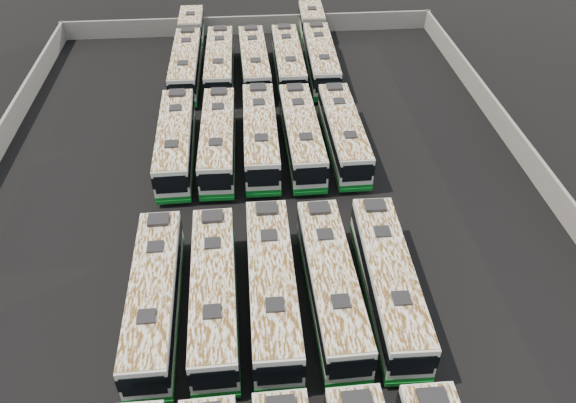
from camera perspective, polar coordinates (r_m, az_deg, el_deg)
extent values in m
plane|color=black|center=(41.61, -2.45, -2.64)|extent=(140.00, 140.00, 0.00)
cube|color=slate|center=(72.42, -4.00, 17.46)|extent=(45.20, 0.30, 2.20)
cube|color=slate|center=(46.97, 25.80, 0.15)|extent=(0.30, 73.20, 2.20)
cube|color=black|center=(28.37, 7.06, -19.61)|extent=(1.43, 1.22, 0.28)
cube|color=black|center=(29.15, 14.52, -18.89)|extent=(1.39, 1.18, 0.28)
cube|color=beige|center=(35.29, -13.35, -9.45)|extent=(2.79, 12.64, 2.89)
cube|color=#0C631D|center=(36.07, -13.10, -10.57)|extent=(2.84, 12.69, 0.44)
cube|color=black|center=(34.94, -13.47, -8.93)|extent=(2.85, 12.70, 0.97)
cube|color=black|center=(31.19, -14.48, -17.72)|extent=(2.31, 0.09, 1.52)
cube|color=silver|center=(34.22, -13.71, -7.81)|extent=(2.73, 12.39, 0.07)
cube|color=black|center=(32.31, -14.19, -11.25)|extent=(1.01, 1.01, 0.15)
cube|color=black|center=(36.10, -13.34, -4.49)|extent=(1.01, 1.01, 0.15)
cube|color=black|center=(37.92, -13.03, -1.82)|extent=(1.38, 1.17, 0.27)
cylinder|color=black|center=(34.00, -15.56, -16.04)|extent=(0.31, 1.05, 1.05)
cylinder|color=black|center=(33.61, -11.66, -15.98)|extent=(0.31, 1.05, 1.05)
cylinder|color=black|center=(39.14, -14.21, -6.35)|extent=(0.31, 1.05, 1.05)
cylinder|color=black|center=(38.80, -10.92, -6.20)|extent=(0.31, 1.05, 1.05)
cube|color=beige|center=(34.87, -7.49, -9.21)|extent=(2.85, 12.63, 2.88)
cube|color=#0C631D|center=(35.66, -7.35, -10.34)|extent=(2.90, 12.68, 0.44)
cube|color=black|center=(34.52, -7.56, -8.68)|extent=(2.91, 12.69, 0.97)
cube|color=black|center=(30.73, -7.54, -17.57)|extent=(2.31, 0.10, 1.52)
cube|color=#0C631D|center=(32.07, -7.29, -19.15)|extent=(2.62, 0.15, 0.29)
cube|color=silver|center=(33.80, -7.70, -7.55)|extent=(2.79, 12.38, 0.07)
cube|color=black|center=(31.87, -7.73, -11.02)|extent=(1.01, 1.01, 0.15)
cube|color=black|center=(35.69, -7.70, -4.21)|extent=(1.01, 1.01, 0.15)
cube|color=black|center=(37.54, -7.70, -1.53)|extent=(1.38, 1.18, 0.27)
cylinder|color=black|center=(33.45, -9.29, -15.93)|extent=(0.31, 1.05, 1.05)
cylinder|color=black|center=(33.30, -5.30, -15.74)|extent=(0.31, 1.05, 1.05)
cylinder|color=black|center=(38.66, -9.00, -6.13)|extent=(0.31, 1.05, 1.05)
cylinder|color=black|center=(38.53, -5.66, -5.93)|extent=(0.31, 1.05, 1.05)
cube|color=beige|center=(34.88, -1.64, -8.62)|extent=(2.72, 13.04, 2.99)
cube|color=#0C631D|center=(35.69, -1.60, -9.80)|extent=(2.77, 13.09, 0.46)
cube|color=black|center=(34.51, -1.65, -8.06)|extent=(2.78, 13.10, 1.00)
cube|color=black|center=(30.56, -0.86, -17.24)|extent=(2.39, 0.06, 1.58)
cube|color=#0C631D|center=(31.96, -0.83, -18.89)|extent=(2.72, 0.10, 0.30)
cube|color=silver|center=(33.76, -1.68, -6.87)|extent=(2.66, 12.78, 0.08)
cube|color=black|center=(31.75, -1.36, -10.45)|extent=(1.03, 1.03, 0.15)
cube|color=black|center=(35.74, -1.97, -3.46)|extent=(1.03, 1.03, 0.15)
cube|color=black|center=(37.67, -2.20, -0.72)|extent=(1.41, 1.20, 0.28)
cylinder|color=black|center=(33.28, -3.21, -15.58)|extent=(0.30, 1.09, 1.09)
cylinder|color=black|center=(33.35, 0.93, -15.33)|extent=(0.30, 1.09, 1.09)
cylinder|color=black|center=(38.72, -3.71, -5.48)|extent=(0.30, 1.09, 1.09)
cylinder|color=black|center=(38.78, -0.26, -5.29)|extent=(0.30, 1.09, 1.09)
cube|color=beige|center=(35.16, 4.39, -8.34)|extent=(2.95, 12.83, 2.93)
cube|color=#0C631D|center=(35.95, 4.31, -9.49)|extent=(3.00, 12.88, 0.45)
cube|color=black|center=(34.81, 4.43, -7.80)|extent=(3.01, 12.89, 0.98)
cube|color=black|center=(31.00, 6.46, -16.57)|extent=(2.34, 0.11, 1.54)
cube|color=#0C631D|center=(32.35, 6.25, -18.21)|extent=(2.66, 0.16, 0.30)
cube|color=silver|center=(34.08, 4.51, -6.64)|extent=(2.89, 12.57, 0.07)
cube|color=black|center=(32.14, 5.37, -10.06)|extent=(1.03, 1.03, 0.15)
cube|color=black|center=(35.98, 3.77, -3.34)|extent=(1.03, 1.03, 0.15)
cube|color=black|center=(37.84, 3.17, -0.69)|extent=(1.41, 1.20, 0.28)
cylinder|color=black|center=(33.48, 3.49, -15.14)|extent=(0.32, 1.07, 1.06)
cylinder|color=black|center=(33.83, 7.43, -14.72)|extent=(0.32, 1.07, 1.06)
cylinder|color=black|center=(38.75, 1.63, -5.37)|extent=(0.32, 1.07, 1.06)
cylinder|color=black|center=(39.06, 4.96, -5.10)|extent=(0.32, 1.07, 1.06)
cube|color=beige|center=(35.77, 10.15, -7.95)|extent=(2.93, 12.85, 2.93)
cube|color=#0C631D|center=(36.55, 9.96, -9.10)|extent=(2.98, 12.90, 0.45)
cube|color=black|center=(35.42, 10.23, -7.41)|extent=(2.99, 12.91, 0.98)
cube|color=black|center=(31.64, 12.62, -15.98)|extent=(2.35, 0.11, 1.55)
cube|color=#0C631D|center=(32.96, 12.21, -17.62)|extent=(2.67, 0.16, 0.30)
cube|color=silver|center=(34.70, 10.42, -6.26)|extent=(2.87, 12.59, 0.07)
cube|color=black|center=(32.78, 11.45, -9.61)|extent=(1.03, 1.03, 0.15)
cube|color=black|center=(36.60, 9.55, -3.02)|extent=(1.03, 1.03, 0.15)
cube|color=black|center=(38.44, 8.83, -0.42)|extent=(1.41, 1.20, 0.28)
cylinder|color=black|center=(34.00, 9.37, -14.61)|extent=(0.32, 1.07, 1.07)
cylinder|color=black|center=(34.52, 13.19, -14.24)|extent=(0.32, 1.07, 1.07)
cylinder|color=black|center=(39.26, 7.11, -5.01)|extent=(0.32, 1.07, 1.07)
cylinder|color=black|center=(39.71, 10.37, -4.82)|extent=(0.32, 1.07, 1.07)
cube|color=beige|center=(48.35, -11.32, 5.99)|extent=(2.92, 12.96, 2.96)
cube|color=#0C631D|center=(48.93, -11.16, 4.93)|extent=(2.97, 13.01, 0.45)
cube|color=black|center=(48.09, -11.39, 6.48)|extent=(2.98, 13.02, 0.99)
cube|color=black|center=(42.85, -11.83, 1.68)|extent=(2.37, 0.10, 1.56)
cube|color=#0C631D|center=(43.85, -11.55, -0.03)|extent=(2.69, 0.15, 0.30)
cube|color=silver|center=(47.56, -11.55, 7.51)|extent=(2.86, 12.70, 0.08)
cube|color=black|center=(45.10, -11.76, 5.75)|extent=(1.04, 1.04, 0.15)
cube|color=black|center=(49.95, -11.38, 9.31)|extent=(1.04, 1.04, 0.15)
cube|color=black|center=(52.18, -11.23, 10.76)|extent=(1.42, 1.21, 0.28)
cylinder|color=black|center=(45.86, -12.81, 1.69)|extent=(0.32, 1.08, 1.08)
cylinder|color=black|center=(45.59, -9.95, 1.89)|extent=(0.32, 1.08, 1.08)
cylinder|color=black|center=(52.66, -12.15, 7.13)|extent=(0.32, 1.08, 1.08)
cylinder|color=black|center=(52.43, -9.64, 7.33)|extent=(0.32, 1.08, 1.08)
cube|color=beige|center=(48.06, -7.11, 6.25)|extent=(2.91, 12.86, 2.94)
cube|color=#0C631D|center=(48.64, -7.01, 5.19)|extent=(2.96, 12.91, 0.45)
cube|color=black|center=(47.80, -7.15, 6.74)|extent=(2.97, 12.93, 0.98)
cube|color=black|center=(42.59, -7.41, 1.96)|extent=(2.35, 0.10, 1.55)
cube|color=#0C631D|center=(43.58, -7.24, 0.25)|extent=(2.67, 0.15, 0.30)
cube|color=silver|center=(47.27, -7.25, 7.78)|extent=(2.85, 12.61, 0.07)
cube|color=black|center=(44.82, -7.38, 6.03)|extent=(1.03, 1.03, 0.15)
cube|color=black|center=(49.65, -7.15, 9.57)|extent=(1.03, 1.03, 0.15)
cube|color=black|center=(51.87, -7.06, 11.01)|extent=(1.41, 1.20, 0.28)
cylinder|color=black|center=(45.53, -8.57, 2.00)|extent=(0.32, 1.07, 1.07)
cylinder|color=black|center=(45.36, -5.70, 2.13)|extent=(0.32, 1.07, 1.07)
cylinder|color=black|center=(52.30, -8.11, 7.41)|extent=(0.32, 1.07, 1.07)
cylinder|color=black|center=(52.16, -5.59, 7.54)|extent=(0.32, 1.07, 1.07)
cube|color=beige|center=(48.23, -2.82, 6.71)|extent=(2.88, 13.10, 2.99)
cube|color=#0C631D|center=(48.83, -2.78, 5.63)|extent=(2.93, 13.15, 0.46)
cube|color=black|center=(47.97, -2.84, 7.21)|extent=(2.94, 13.16, 1.00)
cube|color=black|center=(42.63, -2.53, 2.41)|extent=(2.40, 0.09, 1.58)
cube|color=#0C631D|center=(43.64, -2.47, 0.65)|extent=(2.72, 0.13, 0.30)
cube|color=silver|center=(47.43, -2.88, 8.27)|extent=(2.82, 12.83, 0.08)
cube|color=black|center=(44.93, -2.76, 6.52)|extent=(1.05, 1.05, 0.15)
cube|color=black|center=(49.87, -2.99, 10.06)|extent=(1.05, 1.05, 0.15)
cube|color=black|center=(52.15, -3.08, 11.50)|extent=(1.43, 1.21, 0.28)
cylinder|color=black|center=(45.54, -4.05, 2.42)|extent=(0.32, 1.09, 1.09)
cylinder|color=black|center=(45.57, -1.12, 2.55)|extent=(0.32, 1.09, 1.09)
cylinder|color=black|center=(52.49, -4.21, 7.86)|extent=(0.32, 1.09, 1.09)
cylinder|color=black|center=(52.52, -1.65, 7.97)|extent=(0.32, 1.09, 1.09)
cube|color=beige|center=(48.34, 1.38, 6.80)|extent=(2.85, 12.92, 2.95)
cube|color=#0C631D|center=(48.93, 1.36, 5.73)|extent=(2.90, 12.97, 0.45)
cube|color=black|center=(48.08, 1.38, 7.29)|extent=(2.91, 12.98, 0.99)
cube|color=black|center=(42.85, 2.38, 2.59)|extent=(2.36, 0.09, 1.56)
cube|color=#0C631D|center=(43.85, 2.32, 0.86)|extent=(2.69, 0.13, 0.30)
cube|color=silver|center=(47.55, 1.40, 8.33)|extent=(2.80, 12.66, 0.08)
cube|color=black|center=(45.10, 1.82, 6.62)|extent=(1.03, 1.03, 0.15)
cube|color=black|center=(49.94, 1.02, 10.09)|extent=(1.03, 1.03, 0.15)
cube|color=black|center=(52.17, 0.70, 11.51)|extent=(1.41, 1.20, 0.28)
cylinder|color=black|center=(45.59, 0.51, 2.57)|extent=(0.31, 1.08, 1.07)
cylinder|color=black|center=(45.85, 3.37, 2.73)|extent=(0.31, 1.08, 1.07)
cylinder|color=black|center=(52.42, -0.43, 7.91)|extent=(0.31, 1.08, 1.07)
cylinder|color=black|center=(52.64, 2.09, 8.03)|extent=(0.31, 1.08, 1.07)
cube|color=beige|center=(48.85, 5.64, 6.93)|extent=(2.74, 12.67, 2.90)
cube|color=#0C631D|center=(49.42, 5.57, 5.89)|extent=(2.79, 12.72, 0.44)
cube|color=black|center=(48.60, 5.68, 7.41)|extent=(2.80, 12.73, 0.97)
cube|color=black|center=(43.52, 7.07, 2.87)|extent=(2.32, 0.08, 1.53)
cube|color=#0C631D|center=(44.49, 6.91, 1.19)|extent=(2.64, 0.12, 0.30)
cube|color=silver|center=(48.08, 5.75, 8.42)|extent=(2.68, 12.41, 0.07)
cube|color=black|center=(45.70, 6.36, 6.76)|extent=(1.01, 1.01, 0.15)
cube|color=black|center=(50.40, 5.22, 10.14)|extent=(1.01, 1.01, 0.15)
cube|color=black|center=(52.57, 4.77, 11.52)|extent=(1.38, 1.17, 0.27)
cylinder|color=black|center=(46.09, 5.01, 2.84)|extent=(0.30, 1.06, 1.05)
cylinder|color=black|center=(46.51, 7.75, 2.98)|extent=(0.30, 1.06, 1.05)
cylinder|color=black|center=(52.74, 3.59, 8.03)|extent=(0.30, 1.06, 1.05)
cylinder|color=black|center=(53.10, 6.03, 8.12)|extent=(0.30, 1.06, 1.05)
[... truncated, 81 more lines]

